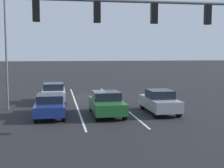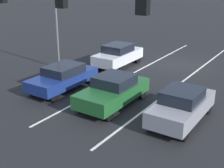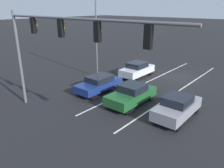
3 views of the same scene
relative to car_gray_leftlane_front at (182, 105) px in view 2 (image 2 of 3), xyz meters
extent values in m
plane|color=black|center=(3.62, -8.66, -0.79)|extent=(240.00, 240.00, 0.00)
cube|color=silver|center=(1.92, -5.21, -0.78)|extent=(0.12, 18.89, 0.01)
cube|color=silver|center=(5.31, -5.21, -0.78)|extent=(0.12, 18.89, 0.01)
cube|color=gray|center=(0.00, -0.01, -0.12)|extent=(1.77, 4.17, 0.72)
cube|color=black|center=(0.00, 0.05, 0.51)|extent=(1.56, 1.84, 0.54)
cube|color=red|center=(-0.62, -2.06, 0.06)|extent=(0.24, 0.06, 0.12)
cube|color=red|center=(0.62, -2.06, 0.06)|extent=(0.24, 0.06, 0.12)
cylinder|color=black|center=(-0.75, 1.51, -0.48)|extent=(0.22, 0.62, 0.62)
cylinder|color=black|center=(0.75, 1.51, -0.48)|extent=(0.22, 0.62, 0.62)
cylinder|color=black|center=(-0.75, -1.54, -0.48)|extent=(0.22, 0.62, 0.62)
cylinder|color=black|center=(0.75, -1.54, -0.48)|extent=(0.22, 0.62, 0.62)
cube|color=navy|center=(7.22, -0.11, -0.17)|extent=(1.83, 4.36, 0.61)
cube|color=black|center=(7.22, -0.21, 0.38)|extent=(1.61, 2.11, 0.49)
cube|color=red|center=(6.58, -2.25, -0.01)|extent=(0.24, 0.06, 0.12)
cube|color=red|center=(7.86, -2.25, -0.01)|extent=(0.24, 0.06, 0.12)
cylinder|color=black|center=(6.43, 1.50, -0.48)|extent=(0.22, 0.63, 0.63)
cylinder|color=black|center=(8.00, 1.50, -0.48)|extent=(0.22, 0.63, 0.63)
cylinder|color=black|center=(6.43, -1.72, -0.48)|extent=(0.22, 0.63, 0.63)
cylinder|color=black|center=(8.00, -1.72, -0.48)|extent=(0.22, 0.63, 0.63)
cube|color=#1E5928|center=(3.61, 0.16, -0.13)|extent=(1.93, 4.31, 0.69)
cube|color=black|center=(3.61, 0.00, 0.48)|extent=(1.70, 1.81, 0.53)
cube|color=red|center=(2.94, -1.96, 0.04)|extent=(0.24, 0.06, 0.12)
cube|color=red|center=(4.29, -1.96, 0.04)|extent=(0.24, 0.06, 0.12)
cylinder|color=black|center=(2.78, 1.75, -0.47)|extent=(0.22, 0.63, 0.63)
cylinder|color=black|center=(4.44, 1.75, -0.47)|extent=(0.22, 0.63, 0.63)
cylinder|color=black|center=(2.78, -1.43, -0.47)|extent=(0.22, 0.63, 0.63)
cylinder|color=black|center=(4.44, -1.43, -0.47)|extent=(0.22, 0.63, 0.63)
cube|color=silver|center=(7.05, -5.75, -0.09)|extent=(1.80, 4.13, 0.71)
cube|color=black|center=(7.05, -5.72, 0.53)|extent=(1.58, 1.96, 0.53)
cube|color=red|center=(6.42, -7.77, 0.08)|extent=(0.24, 0.06, 0.12)
cube|color=red|center=(7.68, -7.77, 0.08)|extent=(0.24, 0.06, 0.12)
cylinder|color=black|center=(6.28, -4.27, -0.45)|extent=(0.22, 0.68, 0.68)
cylinder|color=black|center=(7.82, -4.27, -0.45)|extent=(0.22, 0.68, 0.68)
cylinder|color=black|center=(6.28, -7.22, -0.45)|extent=(0.22, 0.68, 0.68)
cylinder|color=black|center=(7.82, -7.22, -0.45)|extent=(0.22, 0.68, 0.68)
sphere|color=#0A3814|center=(-0.64, 5.08, 4.83)|extent=(0.20, 0.20, 0.20)
sphere|color=#0A3814|center=(2.11, 5.08, 4.83)|extent=(0.20, 0.20, 0.20)
camera|label=1|loc=(6.69, 19.80, 3.28)|focal=50.00mm
camera|label=2|loc=(-4.44, 12.38, 5.74)|focal=50.00mm
camera|label=3|loc=(-5.12, 12.74, 6.25)|focal=35.00mm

